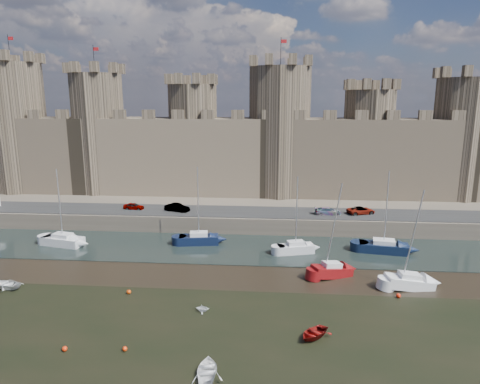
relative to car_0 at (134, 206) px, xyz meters
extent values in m
plane|color=black|center=(21.27, -34.09, -3.06)|extent=(160.00, 160.00, 0.00)
cube|color=black|center=(21.27, -10.09, -3.02)|extent=(160.00, 12.00, 0.08)
cube|color=#4C443A|center=(21.27, 25.91, -1.81)|extent=(160.00, 60.00, 2.50)
cube|color=black|center=(21.27, -0.09, -0.51)|extent=(160.00, 7.00, 0.10)
cube|color=#42382B|center=(21.27, 13.91, 6.44)|extent=(100.00, 9.00, 14.00)
cylinder|color=#42382B|center=(-26.73, 13.91, 11.44)|extent=(11.00, 11.00, 24.00)
cylinder|color=black|center=(-26.73, 13.91, 25.94)|extent=(0.10, 0.10, 5.00)
cube|color=#A51619|center=(-26.23, 13.91, 27.74)|extent=(1.00, 0.03, 0.60)
cylinder|color=#42382B|center=(-10.73, 13.91, 10.44)|extent=(10.00, 10.00, 22.00)
cylinder|color=black|center=(-10.73, 13.91, 23.94)|extent=(0.10, 0.10, 5.00)
cube|color=#A51619|center=(-10.23, 13.91, 25.74)|extent=(1.00, 0.03, 0.60)
cylinder|color=#42382B|center=(7.27, 13.91, 9.44)|extent=(9.00, 9.00, 20.00)
cylinder|color=#42382B|center=(23.27, 13.91, 10.94)|extent=(11.00, 11.00, 23.00)
cylinder|color=black|center=(23.27, 13.91, 24.94)|extent=(0.10, 0.10, 5.00)
cube|color=#A51619|center=(23.77, 13.91, 26.74)|extent=(1.00, 0.03, 0.60)
cylinder|color=#42382B|center=(39.27, 13.91, 8.94)|extent=(9.00, 9.00, 19.00)
cylinder|color=#42382B|center=(55.27, 13.91, 9.94)|extent=(10.00, 10.00, 21.00)
imported|color=gray|center=(0.00, 0.00, 0.00)|extent=(3.40, 1.65, 1.12)
imported|color=gray|center=(7.25, -0.71, 0.10)|extent=(4.23, 2.54, 1.32)
imported|color=gray|center=(30.82, -0.63, 0.03)|extent=(4.13, 1.88, 1.17)
imported|color=gray|center=(35.96, 0.08, 0.04)|extent=(4.76, 3.34, 1.21)
cube|color=silver|center=(-6.65, -10.74, -2.40)|extent=(6.08, 3.41, 1.17)
cube|color=silver|center=(-6.65, -10.74, -1.55)|extent=(2.82, 2.07, 0.53)
cylinder|color=silver|center=(-6.65, -10.74, 2.96)|extent=(0.14, 0.14, 9.55)
cube|color=black|center=(12.09, -8.68, -2.38)|extent=(5.72, 2.90, 1.19)
cube|color=silver|center=(12.09, -8.68, -1.52)|extent=(2.62, 1.82, 0.54)
cylinder|color=silver|center=(12.09, -8.68, 3.09)|extent=(0.14, 0.14, 9.76)
cube|color=silver|center=(25.44, -11.20, -2.42)|extent=(5.07, 3.00, 1.12)
cube|color=silver|center=(25.44, -11.20, -1.61)|extent=(2.37, 1.79, 0.51)
cylinder|color=silver|center=(25.44, -11.20, 2.71)|extent=(0.14, 0.14, 9.14)
cube|color=black|center=(37.10, -9.97, -2.38)|extent=(6.54, 3.36, 1.19)
cube|color=silver|center=(37.10, -9.97, -1.52)|extent=(3.00, 2.10, 0.54)
cylinder|color=silver|center=(37.10, -9.97, 3.09)|extent=(0.14, 0.14, 9.75)
cube|color=maroon|center=(29.22, -18.41, -2.46)|extent=(5.04, 3.64, 1.20)
cube|color=silver|center=(29.22, -18.41, -1.59)|extent=(2.44, 2.04, 0.55)
cylinder|color=silver|center=(29.22, -18.41, 3.04)|extent=(0.14, 0.14, 9.81)
cube|color=white|center=(37.16, -20.87, -2.46)|extent=(5.30, 2.69, 1.19)
cube|color=silver|center=(37.16, -20.87, -1.60)|extent=(2.43, 1.69, 0.54)
cylinder|color=silver|center=(37.16, -20.87, 3.01)|extent=(0.14, 0.14, 9.75)
imported|color=white|center=(17.76, -37.36, -2.73)|extent=(2.54, 3.37, 0.66)
imported|color=white|center=(15.80, -27.86, -2.71)|extent=(1.44, 1.27, 0.70)
imported|color=maroon|center=(26.04, -31.58, -2.72)|extent=(3.82, 4.00, 0.67)
imported|color=silver|center=(-6.31, -24.24, -2.69)|extent=(4.29, 3.70, 0.75)
sphere|color=red|center=(10.59, -34.82, -2.85)|extent=(0.41, 0.41, 0.41)
sphere|color=#DA3F09|center=(7.45, -24.67, -2.82)|extent=(0.47, 0.47, 0.47)
sphere|color=red|center=(35.40, -23.32, -2.82)|extent=(0.48, 0.48, 0.48)
sphere|color=red|center=(5.73, -35.22, -2.84)|extent=(0.43, 0.43, 0.43)
camera|label=1|loc=(22.40, -65.07, 17.04)|focal=32.00mm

